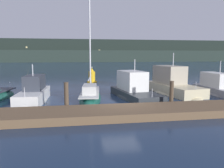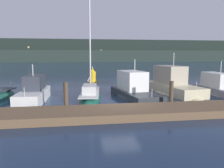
{
  "view_description": "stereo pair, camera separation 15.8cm",
  "coord_description": "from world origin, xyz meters",
  "px_view_note": "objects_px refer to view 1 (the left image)",
  "views": [
    {
      "loc": [
        -2.86,
        -14.08,
        3.58
      ],
      "look_at": [
        0.0,
        3.62,
        1.2
      ],
      "focal_mm": 35.0,
      "sensor_mm": 36.0,
      "label": 1
    },
    {
      "loc": [
        -2.7,
        -14.1,
        3.58
      ],
      "look_at": [
        0.0,
        3.62,
        1.2
      ],
      "focal_mm": 35.0,
      "sensor_mm": 36.0,
      "label": 2
    }
  ],
  "objects_px": {
    "motorboat_berth_4": "(34,97)",
    "motorboat_berth_7": "(172,87)",
    "sailboat_berth_5": "(90,98)",
    "motorboat_berth_8": "(219,90)",
    "motorboat_berth_6": "(134,93)",
    "channel_buoy": "(92,76)"
  },
  "relations": [
    {
      "from": "motorboat_berth_4",
      "to": "motorboat_berth_7",
      "type": "bearing_deg",
      "value": 9.38
    },
    {
      "from": "motorboat_berth_4",
      "to": "sailboat_berth_5",
      "type": "relative_size",
      "value": 0.62
    },
    {
      "from": "motorboat_berth_6",
      "to": "motorboat_berth_7",
      "type": "distance_m",
      "value": 4.43
    },
    {
      "from": "motorboat_berth_6",
      "to": "motorboat_berth_7",
      "type": "xyz_separation_m",
      "value": [
        4.13,
        1.58,
        0.17
      ]
    },
    {
      "from": "motorboat_berth_4",
      "to": "motorboat_berth_7",
      "type": "distance_m",
      "value": 12.42
    },
    {
      "from": "motorboat_berth_8",
      "to": "channel_buoy",
      "type": "xyz_separation_m",
      "value": [
        -10.91,
        10.76,
        0.42
      ]
    },
    {
      "from": "sailboat_berth_5",
      "to": "motorboat_berth_6",
      "type": "distance_m",
      "value": 3.75
    },
    {
      "from": "motorboat_berth_4",
      "to": "channel_buoy",
      "type": "distance_m",
      "value": 12.57
    },
    {
      "from": "channel_buoy",
      "to": "motorboat_berth_4",
      "type": "bearing_deg",
      "value": -114.81
    },
    {
      "from": "motorboat_berth_6",
      "to": "channel_buoy",
      "type": "relative_size",
      "value": 3.55
    },
    {
      "from": "motorboat_berth_7",
      "to": "channel_buoy",
      "type": "xyz_separation_m",
      "value": [
        -6.98,
        9.38,
        0.22
      ]
    },
    {
      "from": "sailboat_berth_5",
      "to": "motorboat_berth_8",
      "type": "bearing_deg",
      "value": 1.55
    },
    {
      "from": "motorboat_berth_4",
      "to": "motorboat_berth_6",
      "type": "xyz_separation_m",
      "value": [
        8.12,
        0.44,
        0.02
      ]
    },
    {
      "from": "motorboat_berth_7",
      "to": "motorboat_berth_8",
      "type": "bearing_deg",
      "value": -19.3
    },
    {
      "from": "channel_buoy",
      "to": "sailboat_berth_5",
      "type": "bearing_deg",
      "value": -94.61
    },
    {
      "from": "sailboat_berth_5",
      "to": "motorboat_berth_8",
      "type": "height_order",
      "value": "sailboat_berth_5"
    },
    {
      "from": "motorboat_berth_4",
      "to": "channel_buoy",
      "type": "height_order",
      "value": "motorboat_berth_4"
    },
    {
      "from": "sailboat_berth_5",
      "to": "motorboat_berth_7",
      "type": "bearing_deg",
      "value": 12.16
    },
    {
      "from": "motorboat_berth_6",
      "to": "channel_buoy",
      "type": "bearing_deg",
      "value": 104.58
    },
    {
      "from": "sailboat_berth_5",
      "to": "channel_buoy",
      "type": "distance_m",
      "value": 11.13
    },
    {
      "from": "motorboat_berth_8",
      "to": "motorboat_berth_7",
      "type": "bearing_deg",
      "value": 160.7
    },
    {
      "from": "sailboat_berth_5",
      "to": "motorboat_berth_6",
      "type": "bearing_deg",
      "value": 1.79
    }
  ]
}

